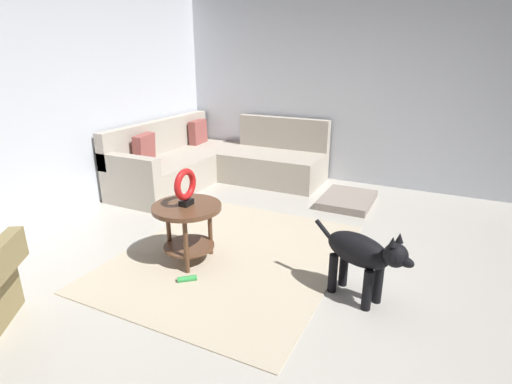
% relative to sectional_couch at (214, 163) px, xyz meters
% --- Properties ---
extents(ground_plane, '(6.00, 6.00, 0.10)m').
position_rel_sectional_couch_xyz_m(ground_plane, '(-1.99, -2.02, -0.34)').
color(ground_plane, '#B7B2A8').
extents(wall_back, '(6.00, 0.12, 2.70)m').
position_rel_sectional_couch_xyz_m(wall_back, '(-1.99, 0.92, 1.06)').
color(wall_back, silver).
rests_on(wall_back, ground_plane).
extents(wall_right, '(0.12, 6.00, 2.70)m').
position_rel_sectional_couch_xyz_m(wall_right, '(0.95, -2.02, 1.06)').
color(wall_right, silver).
rests_on(wall_right, ground_plane).
extents(area_rug, '(2.30, 1.90, 0.01)m').
position_rel_sectional_couch_xyz_m(area_rug, '(-1.84, -1.32, -0.28)').
color(area_rug, '#BCAD93').
rests_on(area_rug, ground_plane).
extents(sectional_couch, '(2.20, 2.25, 0.88)m').
position_rel_sectional_couch_xyz_m(sectional_couch, '(0.00, 0.00, 0.00)').
color(sectional_couch, '#B2A899').
rests_on(sectional_couch, ground_plane).
extents(side_table, '(0.60, 0.60, 0.54)m').
position_rel_sectional_couch_xyz_m(side_table, '(-2.08, -1.02, 0.13)').
color(side_table, brown).
rests_on(side_table, ground_plane).
extents(torus_sculpture, '(0.28, 0.08, 0.33)m').
position_rel_sectional_couch_xyz_m(torus_sculpture, '(-2.08, -1.02, 0.42)').
color(torus_sculpture, black).
rests_on(torus_sculpture, side_table).
extents(dog_bed_mat, '(0.80, 0.60, 0.09)m').
position_rel_sectional_couch_xyz_m(dog_bed_mat, '(-0.01, -1.94, -0.24)').
color(dog_bed_mat, gray).
rests_on(dog_bed_mat, ground_plane).
extents(dog, '(0.40, 0.80, 0.63)m').
position_rel_sectional_couch_xyz_m(dog, '(-2.00, -2.52, 0.09)').
color(dog, black).
rests_on(dog, ground_plane).
extents(dog_toy_rope, '(0.14, 0.15, 0.05)m').
position_rel_sectional_couch_xyz_m(dog_toy_rope, '(-2.38, -1.20, -0.26)').
color(dog_toy_rope, green).
rests_on(dog_toy_rope, ground_plane).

